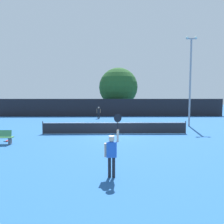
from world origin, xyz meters
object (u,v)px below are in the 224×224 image
spare_racket (8,141)px  light_pole (190,76)px  parked_car_near (67,109)px  player_receiving (99,112)px  parked_car_mid (96,109)px  player_serving (112,150)px  tennis_ball (114,135)px  large_tree (118,87)px

spare_racket → light_pole: (15.54, 6.75, 5.19)m
parked_car_near → player_receiving: bearing=-63.6°
player_receiving → spare_racket: 15.33m
player_receiving → parked_car_mid: bearing=-84.4°
player_serving → spare_racket: 9.70m
parked_car_mid → player_receiving: bearing=-80.7°
parked_car_near → parked_car_mid: (5.46, -0.65, 0.00)m
tennis_ball → parked_car_mid: parked_car_mid is taller
player_serving → tennis_ball: 8.27m
player_serving → tennis_ball: bearing=87.7°
tennis_ball → light_pole: 10.80m
player_receiving → spare_racket: size_ratio=3.15×
tennis_ball → spare_racket: bearing=-167.0°
light_pole → spare_racket: bearing=-156.5°
tennis_ball → parked_car_mid: bearing=97.1°
player_receiving → large_tree: size_ratio=0.19×
player_serving → parked_car_near: 30.78m
spare_racket → large_tree: size_ratio=0.06×
light_pole → parked_car_mid: (-10.67, 15.92, -4.43)m
player_receiving → tennis_ball: 12.63m
player_serving → spare_racket: size_ratio=4.73×
player_serving → large_tree: 29.85m
tennis_ball → light_pole: size_ratio=0.01×
player_receiving → parked_car_near: size_ratio=0.37×
player_serving → parked_car_mid: 29.22m
light_pole → large_tree: light_pole is taller
spare_racket → parked_car_mid: 23.20m
player_serving → large_tree: (1.78, 29.56, 3.77)m
tennis_ball → player_serving: bearing=-92.3°
light_pole → large_tree: size_ratio=1.10×
spare_racket → parked_car_mid: size_ratio=0.12×
player_receiving → player_serving: bearing=94.0°
spare_racket → parked_car_mid: bearing=77.9°
player_serving → tennis_ball: size_ratio=36.00×
light_pole → tennis_ball: bearing=-148.1°
player_serving → player_receiving: player_serving is taller
spare_racket → light_pole: light_pole is taller
tennis_ball → parked_car_mid: (-2.62, 20.94, 0.74)m
player_serving → parked_car_mid: bearing=94.5°
tennis_ball → large_tree: large_tree is taller
large_tree → parked_car_near: 10.37m
parked_car_near → spare_racket: bearing=-96.8°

